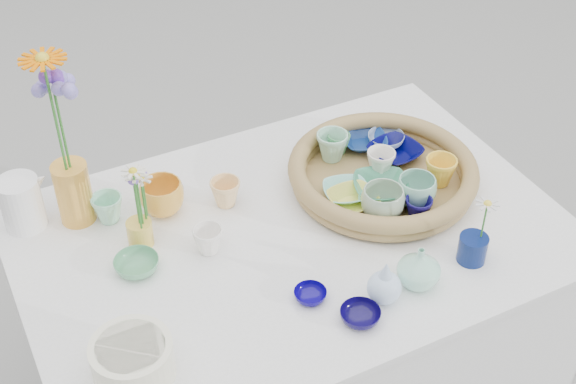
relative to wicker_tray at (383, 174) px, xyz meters
name	(u,v)px	position (x,y,z in m)	size (l,w,h in m)	color
wicker_tray	(383,174)	(0.00, 0.00, 0.00)	(0.47, 0.47, 0.08)	olive
tray_ceramic_0	(364,141)	(0.04, 0.15, -0.01)	(0.12, 0.12, 0.03)	navy
tray_ceramic_1	(395,152)	(0.08, 0.07, 0.00)	(0.13, 0.13, 0.03)	#030341
tray_ceramic_2	(440,171)	(0.12, -0.07, 0.02)	(0.08, 0.08, 0.07)	yellow
tray_ceramic_3	(381,187)	(-0.03, -0.04, 0.00)	(0.13, 0.13, 0.03)	#3D8F69
tray_ceramic_4	(383,204)	(-0.08, -0.12, 0.02)	(0.10, 0.10, 0.08)	#9BB99D
tray_ceramic_5	(346,192)	(-0.11, -0.01, -0.01)	(0.11, 0.11, 0.03)	#8FE9DA
tray_ceramic_6	(332,146)	(-0.07, 0.14, 0.02)	(0.08, 0.08, 0.08)	#A4DEBF
tray_ceramic_7	(381,163)	(0.01, 0.03, 0.01)	(0.07, 0.07, 0.07)	white
tray_ceramic_8	(386,140)	(0.09, 0.13, -0.01)	(0.10, 0.10, 0.03)	#91A7CA
tray_ceramic_9	(418,209)	(-0.01, -0.16, 0.01)	(0.06, 0.06, 0.06)	#0F094B
tray_ceramic_10	(353,200)	(-0.11, -0.05, -0.01)	(0.12, 0.12, 0.03)	#E8DF54
tray_ceramic_11	(416,191)	(0.02, -0.11, 0.02)	(0.10, 0.10, 0.08)	#87C7AB
tray_ceramic_12	(339,143)	(-0.04, 0.15, 0.01)	(0.06, 0.06, 0.06)	#4D985E
loose_ceramic_0	(162,197)	(-0.52, 0.16, 0.00)	(0.11, 0.11, 0.08)	gold
loose_ceramic_1	(225,193)	(-0.38, 0.11, 0.00)	(0.07, 0.07, 0.07)	#FFCD87
loose_ceramic_2	(137,265)	(-0.65, -0.01, -0.02)	(0.10, 0.10, 0.03)	#59A171
loose_ceramic_3	(208,240)	(-0.48, -0.02, -0.01)	(0.07, 0.07, 0.06)	white
loose_ceramic_4	(310,295)	(-0.34, -0.26, -0.03)	(0.07, 0.07, 0.02)	#0A006A
loose_ceramic_5	(108,209)	(-0.65, 0.19, 0.00)	(0.08, 0.08, 0.07)	#9CE9C3
loose_ceramic_6	(360,316)	(-0.28, -0.36, -0.03)	(0.09, 0.09, 0.03)	#0A043B
fluted_bowl	(133,360)	(-0.74, -0.28, 0.00)	(0.16, 0.16, 0.08)	#EFEDCB
bud_vase_paleblue	(385,281)	(-0.21, -0.33, 0.02)	(0.07, 0.07, 0.11)	#B9D4F4
bud_vase_seafoam	(419,267)	(-0.11, -0.33, 0.01)	(0.10, 0.10, 0.10)	#9FE4C5
bud_vase_cobalt	(472,249)	(0.04, -0.32, -0.01)	(0.07, 0.07, 0.07)	#0A1A53
single_daisy	(484,221)	(0.05, -0.32, 0.07)	(0.06, 0.06, 0.11)	silver
tall_vase_yellow	(74,193)	(-0.71, 0.22, 0.04)	(0.08, 0.08, 0.16)	gold
gerbera	(55,117)	(-0.72, 0.21, 0.26)	(0.12, 0.12, 0.30)	#FA7500
hydrangea	(62,130)	(-0.71, 0.22, 0.22)	(0.08, 0.08, 0.28)	purple
white_pitcher	(22,203)	(-0.83, 0.26, 0.03)	(0.14, 0.10, 0.13)	white
daisy_cup	(140,233)	(-0.61, 0.07, -0.01)	(0.06, 0.06, 0.06)	#E7BF46
daisy_posy	(139,194)	(-0.60, 0.07, 0.11)	(0.08, 0.08, 0.16)	white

